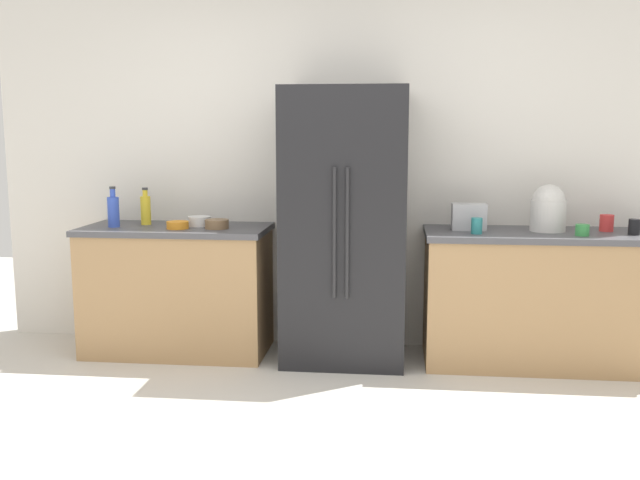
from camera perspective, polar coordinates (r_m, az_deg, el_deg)
The scene contains 16 objects.
ground_plane at distance 3.45m, azimuth -1.47°, elevation -17.61°, with size 9.92×9.92×0.00m, color beige.
kitchen_back_panel at distance 4.99m, azimuth 1.41°, elevation 7.63°, with size 4.96×0.10×2.86m, color silver.
counter_left at distance 4.97m, azimuth -11.64°, elevation -3.99°, with size 1.28×0.63×0.89m.
counter_right at distance 4.84m, azimuth 18.04°, elevation -4.59°, with size 1.60×0.63×0.89m.
refrigerator at distance 4.63m, azimuth 2.04°, elevation 1.12°, with size 0.81×0.66×1.83m.
toaster at distance 4.73m, azimuth 12.15°, elevation 1.89°, with size 0.22×0.14×0.17m, color silver.
rice_cooker at distance 4.78m, azimuth 18.28°, elevation 2.48°, with size 0.23×0.23×0.31m.
bottle_a at distance 4.96m, azimuth -16.64°, elevation 2.33°, with size 0.08×0.08×0.28m.
bottle_b at distance 5.03m, azimuth -14.16°, elevation 2.48°, with size 0.07×0.07×0.26m.
cup_a at distance 4.65m, azimuth 20.78°, elevation 0.77°, with size 0.09×0.09×0.07m, color green.
cup_b at distance 4.55m, azimuth 12.77°, elevation 1.15°, with size 0.07×0.07×0.10m, color teal.
cup_c at distance 4.82m, azimuth 24.45°, elevation 0.98°, with size 0.07×0.07×0.10m, color black.
cup_d at distance 4.92m, azimuth 22.52°, elevation 1.30°, with size 0.09×0.09×0.11m, color red.
bowl_a at distance 4.73m, azimuth -8.49°, elevation 1.31°, with size 0.16×0.16×0.06m, color brown.
bowl_b at distance 4.77m, azimuth -11.64°, elevation 1.22°, with size 0.15×0.15×0.05m, color orange.
bowl_c at distance 4.88m, azimuth -9.89°, elevation 1.54°, with size 0.16×0.16×0.07m, color white.
Camera 1 is at (0.42, -3.06, 1.53)m, focal length 38.88 mm.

